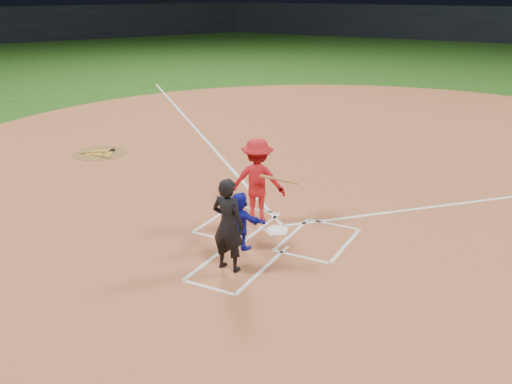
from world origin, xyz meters
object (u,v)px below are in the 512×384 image
at_px(home_plate, 277,231).
at_px(catcher, 240,220).
at_px(batter_at_plate, 257,181).
at_px(umpire, 228,225).
at_px(on_deck_circle, 99,153).

bearing_deg(home_plate, catcher, 74.31).
xyz_separation_m(catcher, batter_at_plate, (-0.33, 1.41, 0.36)).
distance_m(catcher, batter_at_plate, 1.49).
relative_size(home_plate, batter_at_plate, 0.31).
bearing_deg(umpire, batter_at_plate, -72.82).
relative_size(catcher, batter_at_plate, 0.62).
bearing_deg(on_deck_circle, home_plate, -20.47).
bearing_deg(home_plate, batter_at_plate, -26.27).
distance_m(umpire, batter_at_plate, 2.39).
height_order(on_deck_circle, batter_at_plate, batter_at_plate).
bearing_deg(batter_at_plate, catcher, -76.83).
relative_size(on_deck_circle, umpire, 0.94).
xyz_separation_m(on_deck_circle, batter_at_plate, (7.03, -2.55, 0.96)).
distance_m(home_plate, catcher, 1.28).
height_order(home_plate, umpire, umpire).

